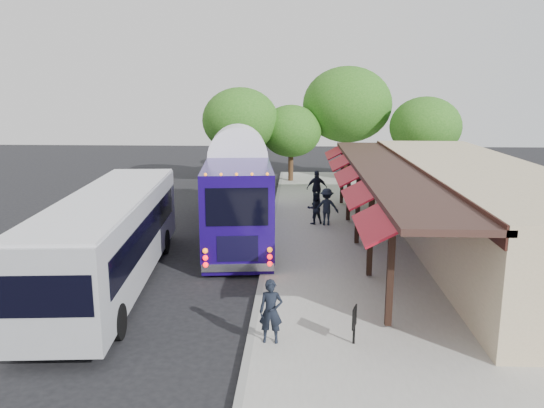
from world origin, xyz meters
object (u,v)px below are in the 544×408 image
(ped_d, at_px, (327,207))
(sign_board, at_px, (354,319))
(ped_b, at_px, (315,208))
(ped_c, at_px, (317,188))
(ped_a, at_px, (271,311))
(coach_bus, at_px, (238,188))
(city_bus, at_px, (111,236))

(ped_d, height_order, sign_board, ped_d)
(ped_b, bearing_deg, ped_c, -112.16)
(ped_a, bearing_deg, ped_b, 85.33)
(ped_a, xyz_separation_m, ped_c, (1.76, 16.68, 0.15))
(coach_bus, height_order, ped_a, coach_bus)
(ped_c, bearing_deg, ped_d, 85.96)
(city_bus, bearing_deg, ped_a, -41.79)
(coach_bus, bearing_deg, sign_board, -75.21)
(ped_d, bearing_deg, coach_bus, 17.37)
(city_bus, xyz_separation_m, sign_board, (7.78, -4.26, -0.92))
(ped_b, xyz_separation_m, ped_c, (0.25, 4.23, 0.21))
(ped_d, bearing_deg, city_bus, 47.44)
(coach_bus, distance_m, city_bus, 7.73)
(ped_a, height_order, ped_c, ped_c)
(ped_a, distance_m, ped_c, 16.78)
(city_bus, distance_m, ped_d, 11.15)
(coach_bus, relative_size, ped_b, 8.10)
(city_bus, height_order, ped_c, city_bus)
(ped_a, height_order, ped_b, ped_a)
(coach_bus, relative_size, city_bus, 1.06)
(ped_b, bearing_deg, coach_bus, 2.05)
(coach_bus, distance_m, ped_d, 4.43)
(coach_bus, bearing_deg, ped_d, 10.17)
(coach_bus, height_order, ped_b, coach_bus)
(city_bus, bearing_deg, coach_bus, 57.61)
(ped_a, relative_size, ped_b, 1.08)
(ped_c, bearing_deg, coach_bus, 47.56)
(ped_a, bearing_deg, sign_board, 2.26)
(ped_c, bearing_deg, ped_a, 75.83)
(sign_board, bearing_deg, coach_bus, 127.91)
(ped_b, relative_size, ped_c, 0.79)
(ped_a, xyz_separation_m, sign_board, (2.14, 0.00, -0.16))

